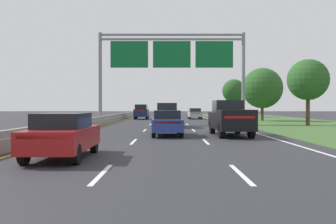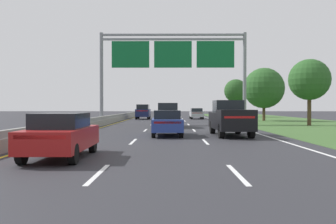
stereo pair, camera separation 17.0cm
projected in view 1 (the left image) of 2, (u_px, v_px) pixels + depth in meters
ground_plane at (169, 126)px, 34.18m from camera, size 220.00×220.00×0.00m
lane_striping at (169, 126)px, 33.72m from camera, size 11.96×106.00×0.01m
grass_verge_right at (317, 126)px, 34.17m from camera, size 14.00×110.00×0.02m
median_barrier_concrete at (99, 122)px, 34.17m from camera, size 0.60×110.00×0.85m
overhead_sign_gantry at (172, 59)px, 37.21m from camera, size 15.06×0.42×9.39m
pickup_truck_black at (230, 118)px, 22.54m from camera, size 2.13×5.45×2.20m
car_silver_right_lane_sedan at (195, 113)px, 53.39m from camera, size 1.87×4.42×1.57m
car_blue_centre_lane_sedan at (167, 123)px, 22.43m from camera, size 1.94×4.45×1.57m
car_red_left_lane_sedan at (63, 135)px, 12.70m from camera, size 1.88×4.42×1.57m
car_grey_centre_lane_suv at (167, 115)px, 31.80m from camera, size 1.91×4.70×2.11m
car_navy_left_lane_suv at (142, 112)px, 52.30m from camera, size 1.91×4.70×2.11m
roadside_tree_mid at (308, 80)px, 34.50m from camera, size 3.89×3.89×6.30m
roadside_tree_far at (262, 88)px, 46.14m from camera, size 5.12×5.12×6.71m
roadside_tree_distant at (234, 91)px, 64.13m from camera, size 4.10×4.10×6.64m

